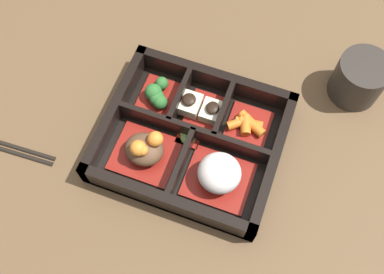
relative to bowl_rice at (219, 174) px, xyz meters
The scene contains 10 objects.
ground_plane 0.08m from the bowl_rice, 38.25° to the right, with size 3.00×3.00×0.00m, color brown.
bento_base 0.08m from the bowl_rice, 38.25° to the right, with size 0.26×0.22×0.01m.
bento_rim 0.08m from the bowl_rice, 39.77° to the right, with size 0.26×0.22×0.05m.
bowl_rice is the anchor object (origin of this frame).
bowl_stew 0.11m from the bowl_rice, ahead, with size 0.09×0.08×0.05m.
bowl_carrots 0.10m from the bowl_rice, 98.38° to the right, with size 0.07×0.07×0.02m.
bowl_tofu 0.12m from the bowl_rice, 56.77° to the right, with size 0.07×0.07×0.03m.
bowl_greens 0.16m from the bowl_rice, 35.19° to the right, with size 0.06×0.07×0.03m.
bowl_pickles 0.08m from the bowl_rice, 39.17° to the right, with size 0.04×0.04×0.01m.
tea_cup 0.27m from the bowl_rice, 124.57° to the right, with size 0.08×0.08×0.07m.
Camera 1 is at (-0.09, 0.26, 0.63)m, focal length 42.00 mm.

